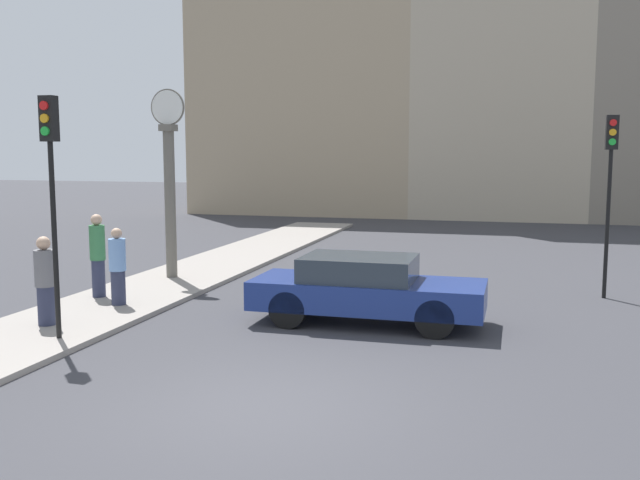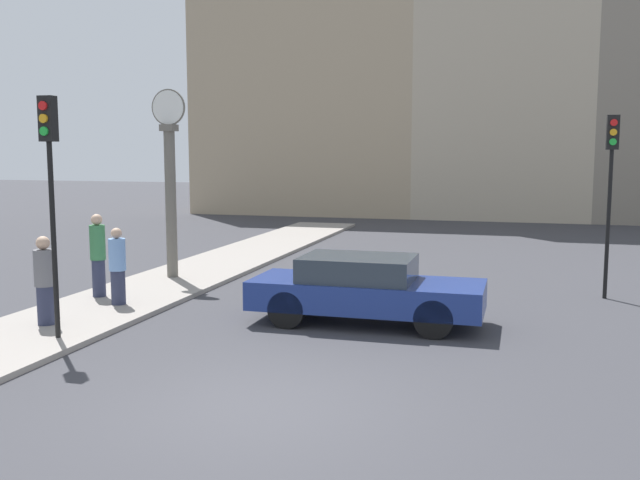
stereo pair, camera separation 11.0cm
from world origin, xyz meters
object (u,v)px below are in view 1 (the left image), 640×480
object	(u,v)px
traffic_light_near	(51,168)
street_clock	(170,182)
pedestrian_green_hoodie	(98,255)
pedestrian_blue_stripe	(118,267)
sedan_car	(366,289)
traffic_light_far	(610,169)
pedestrian_grey_jacket	(45,281)

from	to	relation	value
traffic_light_near	street_clock	bearing A→B (deg)	98.65
pedestrian_green_hoodie	pedestrian_blue_stripe	world-z (taller)	pedestrian_green_hoodie
traffic_light_near	street_clock	size ratio (longest dim) A/B	0.87
sedan_car	traffic_light_far	world-z (taller)	traffic_light_far
sedan_car	pedestrian_green_hoodie	size ratio (longest dim) A/B	2.41
pedestrian_grey_jacket	pedestrian_green_hoodie	xyz separation A→B (m)	(-0.52, 2.53, 0.11)
sedan_car	traffic_light_near	bearing A→B (deg)	-149.43
street_clock	pedestrian_blue_stripe	size ratio (longest dim) A/B	2.92
pedestrian_blue_stripe	sedan_car	bearing A→B (deg)	1.89
sedan_car	traffic_light_near	size ratio (longest dim) A/B	1.07
traffic_light_near	traffic_light_far	world-z (taller)	traffic_light_near
traffic_light_near	pedestrian_grey_jacket	bearing A→B (deg)	136.40
traffic_light_near	pedestrian_blue_stripe	distance (m)	3.46
traffic_light_near	pedestrian_blue_stripe	size ratio (longest dim) A/B	2.54
traffic_light_near	pedestrian_grey_jacket	xyz separation A→B (m)	(-0.79, 0.76, -2.12)
traffic_light_far	street_clock	xyz separation A→B (m)	(-10.49, -0.68, -0.39)
traffic_light_near	street_clock	distance (m)	6.08
sedan_car	traffic_light_near	distance (m)	6.09
traffic_light_near	pedestrian_green_hoodie	distance (m)	4.07
pedestrian_green_hoodie	pedestrian_grey_jacket	bearing A→B (deg)	-78.46
sedan_car	pedestrian_green_hoodie	distance (m)	6.17
traffic_light_near	traffic_light_far	size ratio (longest dim) A/B	1.01
traffic_light_far	pedestrian_green_hoodie	bearing A→B (deg)	-162.74
traffic_light_far	pedestrian_green_hoodie	distance (m)	11.56
pedestrian_grey_jacket	pedestrian_blue_stripe	world-z (taller)	pedestrian_grey_jacket
sedan_car	pedestrian_blue_stripe	xyz separation A→B (m)	(-5.28, -0.17, 0.23)
pedestrian_grey_jacket	traffic_light_near	bearing A→B (deg)	-43.60
sedan_car	pedestrian_blue_stripe	world-z (taller)	pedestrian_blue_stripe
street_clock	pedestrian_blue_stripe	xyz separation A→B (m)	(0.46, -3.31, -1.62)
pedestrian_blue_stripe	pedestrian_grey_jacket	bearing A→B (deg)	-100.15
traffic_light_far	street_clock	size ratio (longest dim) A/B	0.86
pedestrian_blue_stripe	pedestrian_green_hoodie	bearing A→B (deg)	144.75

